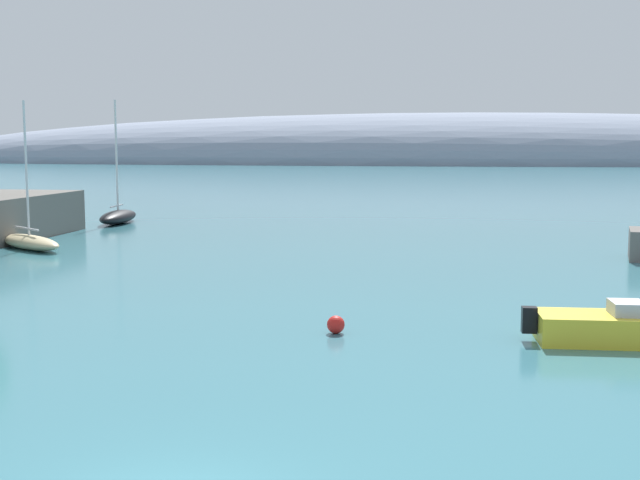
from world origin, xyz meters
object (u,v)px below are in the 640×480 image
at_px(sailboat_black_mid_mooring, 118,216).
at_px(motorboat_yellow_alongside_breakwater, 606,327).
at_px(mooring_buoy_red, 336,325).
at_px(sailboat_sand_near_shore, 29,241).

bearing_deg(sailboat_black_mid_mooring, motorboat_yellow_alongside_breakwater, -143.05).
bearing_deg(mooring_buoy_red, sailboat_black_mid_mooring, 123.00).
relative_size(sailboat_sand_near_shore, motorboat_yellow_alongside_breakwater, 1.84).
relative_size(motorboat_yellow_alongside_breakwater, mooring_buoy_red, 8.04).
height_order(sailboat_black_mid_mooring, mooring_buoy_red, sailboat_black_mid_mooring).
bearing_deg(motorboat_yellow_alongside_breakwater, sailboat_black_mid_mooring, 128.78).
xyz_separation_m(sailboat_sand_near_shore, motorboat_yellow_alongside_breakwater, (28.09, -17.44, 0.02)).
xyz_separation_m(sailboat_black_mid_mooring, motorboat_yellow_alongside_breakwater, (29.08, -32.20, -0.09)).
bearing_deg(sailboat_sand_near_shore, mooring_buoy_red, -5.22).
distance_m(sailboat_sand_near_shore, sailboat_black_mid_mooring, 14.79).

